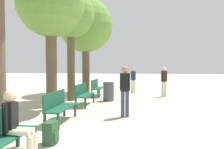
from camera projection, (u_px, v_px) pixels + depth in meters
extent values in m
cube|color=#195138|center=(3.00, 138.00, 3.86)|extent=(0.47, 1.59, 0.04)
cube|color=#19422D|center=(35.00, 138.00, 4.59)|extent=(0.06, 0.06, 0.42)
cube|color=#19422D|center=(18.00, 137.00, 4.64)|extent=(0.06, 0.06, 0.42)
cube|color=#195138|center=(62.00, 108.00, 6.63)|extent=(0.47, 1.59, 0.04)
cube|color=#195138|center=(55.00, 99.00, 6.65)|extent=(0.04, 1.59, 0.47)
cube|color=#19422D|center=(58.00, 122.00, 5.87)|extent=(0.06, 0.06, 0.42)
cube|color=#19422D|center=(75.00, 110.00, 7.36)|extent=(0.06, 0.06, 0.42)
cube|color=#19422D|center=(45.00, 121.00, 5.92)|extent=(0.06, 0.06, 0.42)
cube|color=#19422D|center=(64.00, 110.00, 7.41)|extent=(0.06, 0.06, 0.42)
cube|color=#195138|center=(85.00, 95.00, 9.40)|extent=(0.47, 1.59, 0.04)
cube|color=#195138|center=(80.00, 89.00, 9.42)|extent=(0.04, 1.59, 0.47)
cube|color=#19422D|center=(85.00, 104.00, 8.64)|extent=(0.06, 0.06, 0.42)
cube|color=#19422D|center=(94.00, 98.00, 10.13)|extent=(0.06, 0.06, 0.42)
cube|color=#19422D|center=(76.00, 103.00, 8.69)|extent=(0.06, 0.06, 0.42)
cube|color=#19422D|center=(86.00, 98.00, 10.18)|extent=(0.06, 0.06, 0.42)
cube|color=#195138|center=(98.00, 88.00, 12.17)|extent=(0.47, 1.59, 0.04)
cube|color=#195138|center=(95.00, 84.00, 12.19)|extent=(0.04, 1.59, 0.47)
cube|color=#19422D|center=(99.00, 94.00, 11.41)|extent=(0.06, 0.06, 0.42)
cube|color=#19422D|center=(104.00, 91.00, 12.90)|extent=(0.06, 0.06, 0.42)
cube|color=#19422D|center=(92.00, 94.00, 11.46)|extent=(0.06, 0.06, 0.42)
cube|color=#19422D|center=(98.00, 91.00, 12.95)|extent=(0.06, 0.06, 0.42)
cylinder|color=brown|center=(51.00, 66.00, 8.41)|extent=(0.42, 0.42, 3.38)
sphere|color=olive|center=(51.00, 3.00, 8.30)|extent=(2.56, 2.56, 2.56)
cylinder|color=brown|center=(71.00, 64.00, 10.71)|extent=(0.38, 0.38, 3.59)
sphere|color=olive|center=(71.00, 14.00, 10.61)|extent=(2.30, 2.30, 2.30)
cylinder|color=brown|center=(86.00, 67.00, 13.51)|extent=(0.46, 0.46, 3.28)
sphere|color=olive|center=(86.00, 25.00, 13.40)|extent=(3.34, 3.34, 3.34)
cylinder|color=beige|center=(19.00, 133.00, 3.93)|extent=(0.42, 0.12, 0.12)
cylinder|color=beige|center=(30.00, 149.00, 3.91)|extent=(0.12, 0.12, 0.46)
cylinder|color=beige|center=(23.00, 130.00, 4.08)|extent=(0.42, 0.12, 0.12)
cylinder|color=beige|center=(34.00, 146.00, 4.06)|extent=(0.12, 0.12, 0.46)
cube|color=black|center=(10.00, 118.00, 4.02)|extent=(0.19, 0.23, 0.59)
cylinder|color=black|center=(6.00, 118.00, 3.90)|extent=(0.09, 0.09, 0.53)
cylinder|color=black|center=(14.00, 115.00, 4.14)|extent=(0.09, 0.09, 0.53)
sphere|color=tan|center=(10.00, 96.00, 4.00)|extent=(0.23, 0.23, 0.23)
cube|color=#284C2D|center=(51.00, 133.00, 4.80)|extent=(0.23, 0.34, 0.50)
cube|color=#284C2D|center=(56.00, 136.00, 4.78)|extent=(0.04, 0.24, 0.22)
cylinder|color=beige|center=(163.00, 89.00, 11.98)|extent=(0.12, 0.12, 0.83)
cylinder|color=beige|center=(165.00, 89.00, 11.96)|extent=(0.12, 0.12, 0.83)
cube|color=black|center=(164.00, 76.00, 11.94)|extent=(0.27, 0.25, 0.59)
cylinder|color=black|center=(162.00, 76.00, 11.96)|extent=(0.09, 0.09, 0.56)
cylinder|color=black|center=(166.00, 76.00, 11.92)|extent=(0.09, 0.09, 0.56)
sphere|color=beige|center=(164.00, 69.00, 11.92)|extent=(0.22, 0.22, 0.22)
cylinder|color=beige|center=(132.00, 86.00, 13.71)|extent=(0.11, 0.11, 0.79)
cylinder|color=beige|center=(134.00, 86.00, 13.69)|extent=(0.11, 0.11, 0.79)
cube|color=navy|center=(133.00, 76.00, 13.67)|extent=(0.22, 0.19, 0.56)
cylinder|color=navy|center=(131.00, 75.00, 13.68)|extent=(0.08, 0.08, 0.53)
cylinder|color=navy|center=(135.00, 76.00, 13.65)|extent=(0.08, 0.08, 0.53)
sphere|color=tan|center=(133.00, 69.00, 13.65)|extent=(0.21, 0.21, 0.21)
cylinder|color=#384260|center=(123.00, 104.00, 7.31)|extent=(0.13, 0.13, 0.86)
cylinder|color=#384260|center=(127.00, 104.00, 7.29)|extent=(0.13, 0.13, 0.86)
cube|color=black|center=(125.00, 82.00, 7.27)|extent=(0.27, 0.25, 0.61)
cylinder|color=black|center=(121.00, 82.00, 7.29)|extent=(0.09, 0.09, 0.58)
cylinder|color=black|center=(129.00, 82.00, 7.25)|extent=(0.09, 0.09, 0.58)
sphere|color=#A37A5B|center=(125.00, 69.00, 7.25)|extent=(0.23, 0.23, 0.23)
cylinder|color=#4C4C51|center=(109.00, 91.00, 10.60)|extent=(0.52, 0.52, 0.92)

